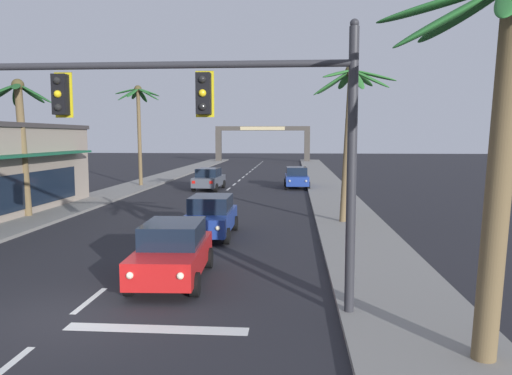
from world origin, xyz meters
The scene contains 14 objects.
ground_plane centered at (0.00, 0.00, 0.00)m, with size 220.00×220.00×0.00m, color #232328.
sidewalk_right centered at (7.80, 20.00, 0.07)m, with size 3.20×110.00×0.14m, color gray.
sidewalk_left centered at (-7.80, 20.00, 0.07)m, with size 3.20×110.00×0.14m, color gray.
lane_markings centered at (0.41, 21.03, 0.00)m, with size 4.28×89.97×0.01m.
traffic_signal_mast centered at (3.15, 0.45, 4.63)m, with size 10.61×0.41×6.68m.
sedan_lead_at_stop_bar centered at (1.68, 3.05, 0.85)m, with size 2.10×4.51×1.68m.
sedan_third_in_queue centered at (1.70, 9.40, 0.85)m, with size 1.97×4.46×1.68m.
sedan_oncoming_far centered at (-1.44, 27.25, 0.85)m, with size 2.14×4.52×1.68m.
sedan_parked_nearest_kerb centered at (5.34, 29.13, 0.85)m, with size 2.08×4.50×1.68m.
palm_left_second centered at (-8.48, 13.24, 4.76)m, with size 3.24×3.38×6.97m.
palm_left_third centered at (-7.48, 29.16, 6.18)m, with size 3.62×3.46×8.23m.
palm_right_nearest centered at (8.78, -1.85, 4.91)m, with size 4.53×4.22×6.99m.
palm_right_second centered at (7.68, 12.70, 5.61)m, with size 3.83×3.84×7.41m.
town_gateway_arch centered at (0.00, 70.01, 3.82)m, with size 15.29×0.90×5.74m.
Camera 1 is at (5.14, -10.77, 4.15)m, focal length 34.95 mm.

